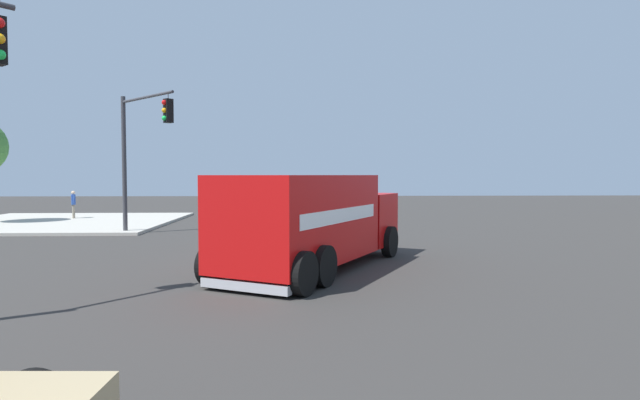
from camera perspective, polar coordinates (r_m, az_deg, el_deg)
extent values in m
plane|color=#33302D|center=(16.06, -2.51, -6.79)|extent=(100.00, 100.00, 0.00)
cube|color=#B2ADA0|center=(31.86, -26.61, -2.20)|extent=(12.01, 12.01, 0.14)
cube|color=red|center=(13.90, -2.12, -2.02)|extent=(6.05, 4.74, 2.31)
cube|color=red|center=(17.45, 3.87, -2.06)|extent=(2.80, 3.01, 1.70)
cube|color=black|center=(18.22, 4.87, -0.79)|extent=(1.02, 1.82, 0.88)
cube|color=#B2B2B7|center=(11.81, -8.30, -9.36)|extent=(1.26, 2.13, 0.21)
cube|color=white|center=(14.50, -6.35, -1.38)|extent=(4.15, 2.21, 0.36)
cube|color=white|center=(13.37, 2.47, -1.71)|extent=(4.15, 2.21, 0.36)
cylinder|color=black|center=(17.97, 0.12, -4.15)|extent=(1.01, 0.72, 1.00)
cylinder|color=black|center=(17.06, 7.68, -4.55)|extent=(1.01, 0.72, 1.00)
cylinder|color=black|center=(13.66, -9.10, -6.40)|extent=(1.01, 0.72, 1.00)
cylinder|color=black|center=(12.42, 0.40, -7.28)|extent=(1.01, 0.72, 1.00)
cylinder|color=black|center=(12.82, -11.81, -7.02)|extent=(1.01, 0.72, 1.00)
cylinder|color=black|center=(11.50, -1.86, -8.10)|extent=(1.01, 0.72, 1.00)
cylinder|color=#38383D|center=(25.09, -20.76, 3.74)|extent=(0.20, 0.20, 6.06)
cylinder|color=#38383D|center=(23.42, -18.60, 10.69)|extent=(3.13, 3.04, 0.12)
cylinder|color=#38383D|center=(21.87, -16.39, 10.96)|extent=(0.03, 0.03, 0.25)
cube|color=black|center=(21.79, -16.37, 9.40)|extent=(0.42, 0.42, 0.95)
sphere|color=red|center=(21.74, -16.80, 10.25)|extent=(0.20, 0.20, 0.20)
sphere|color=#EFA314|center=(21.70, -16.79, 9.44)|extent=(0.20, 0.20, 0.20)
sphere|color=#19CC4C|center=(21.67, -16.77, 8.62)|extent=(0.20, 0.20, 0.20)
sphere|color=#EFA314|center=(12.36, -31.79, 14.87)|extent=(0.20, 0.20, 0.20)
sphere|color=#19CC4C|center=(12.30, -31.75, 13.46)|extent=(0.20, 0.20, 0.20)
cylinder|color=gray|center=(33.62, -25.51, -1.13)|extent=(0.14, 0.14, 0.79)
cylinder|color=gray|center=(33.45, -25.50, -1.15)|extent=(0.14, 0.14, 0.79)
cube|color=#3359B2|center=(33.50, -25.53, 0.04)|extent=(0.40, 0.35, 0.59)
sphere|color=beige|center=(33.49, -25.54, 0.73)|extent=(0.21, 0.21, 0.21)
cylinder|color=#3359B2|center=(33.72, -25.55, 0.11)|extent=(0.09, 0.09, 0.54)
cylinder|color=#3359B2|center=(33.28, -25.51, 0.08)|extent=(0.09, 0.09, 0.54)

